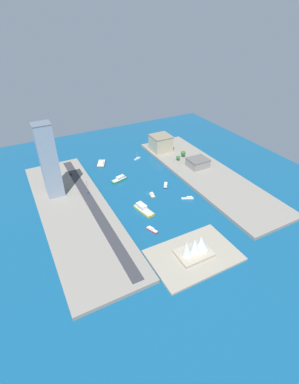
% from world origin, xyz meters
% --- Properties ---
extents(ground_plane, '(440.00, 440.00, 0.00)m').
position_xyz_m(ground_plane, '(0.00, 0.00, 0.00)').
color(ground_plane, '#145684').
extents(quay_west, '(70.00, 240.00, 3.56)m').
position_xyz_m(quay_west, '(-86.21, 0.00, 1.78)').
color(quay_west, gray).
rests_on(quay_west, ground_plane).
extents(quay_east, '(70.00, 240.00, 3.56)m').
position_xyz_m(quay_east, '(86.21, 0.00, 1.78)').
color(quay_east, gray).
rests_on(quay_east, ground_plane).
extents(peninsula_point, '(77.24, 51.81, 2.00)m').
position_xyz_m(peninsula_point, '(10.59, 109.03, 1.00)').
color(peninsula_point, '#A89E89').
rests_on(peninsula_point, ground_plane).
extents(road_strip, '(10.38, 228.00, 0.15)m').
position_xyz_m(road_strip, '(66.89, 0.00, 3.64)').
color(road_strip, '#38383D').
rests_on(road_strip, quay_east).
extents(ferry_yellow_fast, '(13.76, 28.07, 6.72)m').
position_xyz_m(ferry_yellow_fast, '(20.31, 28.75, 2.49)').
color(ferry_yellow_fast, yellow).
rests_on(ferry_yellow_fast, ground_plane).
extents(patrol_launch_navy, '(11.22, 13.59, 3.68)m').
position_xyz_m(patrol_launch_navy, '(-26.54, -2.49, 1.40)').
color(patrol_launch_navy, '#1E284C').
rests_on(patrol_launch_navy, ground_plane).
extents(sailboat_small_white, '(11.86, 5.51, 12.44)m').
position_xyz_m(sailboat_small_white, '(-27.14, -83.91, 0.98)').
color(sailboat_small_white, white).
rests_on(sailboat_small_white, ground_plane).
extents(barge_flat_brown, '(18.19, 23.28, 3.35)m').
position_xyz_m(barge_flat_brown, '(24.45, -93.30, 1.22)').
color(barge_flat_brown, brown).
rests_on(barge_flat_brown, ground_plane).
extents(yacht_sleek_gray, '(14.56, 9.04, 3.22)m').
position_xyz_m(yacht_sleek_gray, '(-34.80, 33.65, 1.10)').
color(yacht_sleek_gray, '#999EA3').
rests_on(yacht_sleek_gray, ground_plane).
extents(water_taxi_orange, '(6.18, 10.81, 3.61)m').
position_xyz_m(water_taxi_orange, '(-1.60, 8.77, 1.29)').
color(water_taxi_orange, orange).
rests_on(water_taxi_orange, ground_plane).
extents(ferry_green_doubledeck, '(22.35, 12.01, 5.84)m').
position_xyz_m(ferry_green_doubledeck, '(18.84, -40.55, 2.22)').
color(ferry_green_doubledeck, '#2D8C4C').
rests_on(ferry_green_doubledeck, ground_plane).
extents(tugboat_red, '(8.43, 13.87, 3.39)m').
position_xyz_m(tugboat_red, '(27.30, 62.30, 1.29)').
color(tugboat_red, red).
rests_on(tugboat_red, ground_plane).
extents(carpark_squat_concrete, '(26.34, 22.94, 11.24)m').
position_xyz_m(carpark_squat_concrete, '(-86.83, -19.96, 9.21)').
color(carpark_squat_concrete, gray).
rests_on(carpark_squat_concrete, quay_west).
extents(tower_tall_glass, '(18.71, 16.34, 84.51)m').
position_xyz_m(tower_tall_glass, '(97.26, -41.24, 45.85)').
color(tower_tall_glass, '#8C9EB2').
rests_on(tower_tall_glass, quay_east).
extents(office_block_beige, '(28.60, 28.32, 22.81)m').
position_xyz_m(office_block_beige, '(-68.58, -88.54, 14.99)').
color(office_block_beige, '#C6B793').
rests_on(office_block_beige, quay_west).
extents(hatchback_blue, '(1.95, 4.49, 1.60)m').
position_xyz_m(hatchback_blue, '(63.65, -26.25, 4.48)').
color(hatchback_blue, black).
rests_on(hatchback_blue, road_strip).
extents(suv_black, '(1.81, 5.17, 1.47)m').
position_xyz_m(suv_black, '(70.84, -78.08, 4.44)').
color(suv_black, black).
rests_on(suv_black, road_strip).
extents(traffic_light_waterfront, '(0.36, 0.36, 6.50)m').
position_xyz_m(traffic_light_waterfront, '(60.38, -41.61, 7.90)').
color(traffic_light_waterfront, black).
rests_on(traffic_light_waterfront, quay_east).
extents(opera_landmark, '(31.06, 21.83, 20.40)m').
position_xyz_m(opera_landmark, '(9.92, 109.03, 10.46)').
color(opera_landmark, '#BCAD93').
rests_on(opera_landmark, peninsula_point).
extents(park_tree_cluster, '(18.63, 12.24, 9.60)m').
position_xyz_m(park_tree_cluster, '(-80.77, -50.66, 9.35)').
color(park_tree_cluster, brown).
rests_on(park_tree_cluster, quay_west).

